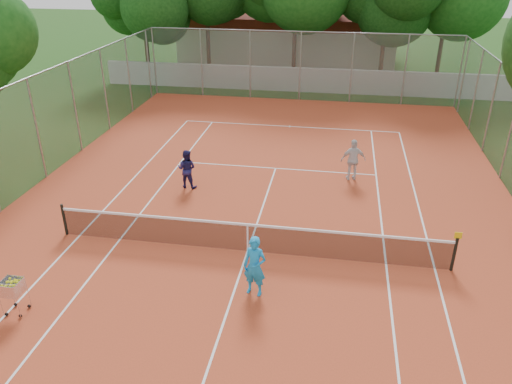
% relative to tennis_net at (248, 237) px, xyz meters
% --- Properties ---
extents(ground, '(120.00, 120.00, 0.00)m').
position_rel_tennis_net_xyz_m(ground, '(0.00, 0.00, -0.51)').
color(ground, '#183B10').
rests_on(ground, ground).
extents(court_pad, '(18.00, 34.00, 0.02)m').
position_rel_tennis_net_xyz_m(court_pad, '(0.00, 0.00, -0.50)').
color(court_pad, '#B44323').
rests_on(court_pad, ground).
extents(court_lines, '(10.98, 23.78, 0.01)m').
position_rel_tennis_net_xyz_m(court_lines, '(0.00, 0.00, -0.49)').
color(court_lines, white).
rests_on(court_lines, court_pad).
extents(tennis_net, '(11.88, 0.10, 0.98)m').
position_rel_tennis_net_xyz_m(tennis_net, '(0.00, 0.00, 0.00)').
color(tennis_net, black).
rests_on(tennis_net, court_pad).
extents(perimeter_fence, '(18.00, 34.00, 4.00)m').
position_rel_tennis_net_xyz_m(perimeter_fence, '(0.00, 0.00, 1.49)').
color(perimeter_fence, slate).
rests_on(perimeter_fence, ground).
extents(boundary_wall, '(26.00, 0.30, 1.50)m').
position_rel_tennis_net_xyz_m(boundary_wall, '(0.00, 19.00, 0.24)').
color(boundary_wall, silver).
rests_on(boundary_wall, ground).
extents(clubhouse, '(16.40, 9.00, 4.40)m').
position_rel_tennis_net_xyz_m(clubhouse, '(-2.00, 29.00, 1.69)').
color(clubhouse, beige).
rests_on(clubhouse, ground).
extents(tropical_trees, '(29.00, 19.00, 10.00)m').
position_rel_tennis_net_xyz_m(tropical_trees, '(0.00, 22.00, 4.49)').
color(tropical_trees, '#0D350D').
rests_on(tropical_trees, ground).
extents(player_near, '(0.69, 0.53, 1.70)m').
position_rel_tennis_net_xyz_m(player_near, '(0.56, -1.97, 0.36)').
color(player_near, '#1992DA').
rests_on(player_near, court_pad).
extents(player_far_left, '(0.79, 0.65, 1.51)m').
position_rel_tennis_net_xyz_m(player_far_left, '(-3.11, 4.07, 0.26)').
color(player_far_left, '#1D1A4F').
rests_on(player_far_left, court_pad).
extents(player_far_right, '(1.04, 0.60, 1.67)m').
position_rel_tennis_net_xyz_m(player_far_right, '(3.13, 5.83, 0.34)').
color(player_far_right, silver).
rests_on(player_far_right, court_pad).
extents(ball_hopper, '(0.52, 0.52, 1.04)m').
position_rel_tennis_net_xyz_m(ball_hopper, '(-5.24, -3.75, 0.03)').
color(ball_hopper, silver).
rests_on(ball_hopper, court_pad).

